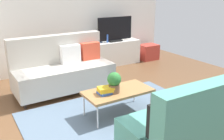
{
  "coord_description": "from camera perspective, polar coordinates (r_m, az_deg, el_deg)",
  "views": [
    {
      "loc": [
        -1.87,
        -3.07,
        1.97
      ],
      "look_at": [
        0.22,
        0.36,
        0.65
      ],
      "focal_mm": 39.8,
      "sensor_mm": 36.0,
      "label": 1
    }
  ],
  "objects": [
    {
      "name": "storage_trunk",
      "position": [
        7.3,
        8.36,
        4.1
      ],
      "size": [
        0.52,
        0.4,
        0.44
      ],
      "primitive_type": "cube",
      "color": "#B2382D",
      "rests_on": "ground_plane"
    },
    {
      "name": "couch_beige",
      "position": [
        5.02,
        -11.16,
        0.15
      ],
      "size": [
        1.92,
        0.88,
        1.1
      ],
      "rotation": [
        0.0,
        0.0,
        3.16
      ],
      "color": "#B2ADA3",
      "rests_on": "ground_plane"
    },
    {
      "name": "tv",
      "position": [
        6.59,
        0.7,
        9.27
      ],
      "size": [
        1.0,
        0.2,
        0.64
      ],
      "color": "black",
      "rests_on": "tv_console"
    },
    {
      "name": "tv_console",
      "position": [
        6.73,
        0.59,
        3.97
      ],
      "size": [
        1.4,
        0.44,
        0.64
      ],
      "primitive_type": "cube",
      "color": "silver",
      "rests_on": "ground_plane"
    },
    {
      "name": "table_book_1",
      "position": [
        3.85,
        -1.42,
        -4.68
      ],
      "size": [
        0.26,
        0.21,
        0.04
      ],
      "primitive_type": "cube",
      "rotation": [
        0.0,
        0.0,
        -0.12
      ],
      "color": "gold",
      "rests_on": "table_book_0"
    },
    {
      "name": "bottle_0",
      "position": [
        6.48,
        -1.08,
        7.26
      ],
      "size": [
        0.05,
        0.05,
        0.21
      ],
      "primitive_type": "cylinder",
      "color": "#3359B2",
      "rests_on": "tv_console"
    },
    {
      "name": "area_rug",
      "position": [
        3.99,
        2.32,
        -11.3
      ],
      "size": [
        2.9,
        2.2,
        0.01
      ],
      "primitive_type": "cube",
      "color": "slate",
      "rests_on": "ground_plane"
    },
    {
      "name": "vase_0",
      "position": [
        6.41,
        -4.07,
        6.74
      ],
      "size": [
        0.12,
        0.12,
        0.13
      ],
      "primitive_type": "cylinder",
      "color": "#4C72B2",
      "rests_on": "tv_console"
    },
    {
      "name": "vase_1",
      "position": [
        6.49,
        -2.62,
        7.02
      ],
      "size": [
        0.09,
        0.09,
        0.16
      ],
      "primitive_type": "cylinder",
      "color": "#4C72B2",
      "rests_on": "tv_console"
    },
    {
      "name": "wall_far",
      "position": [
        6.18,
        -14.03,
        12.82
      ],
      "size": [
        6.4,
        0.12,
        2.9
      ],
      "primitive_type": "cube",
      "color": "white",
      "rests_on": "ground_plane"
    },
    {
      "name": "potted_plant",
      "position": [
        3.84,
        0.51,
        -2.72
      ],
      "size": [
        0.22,
        0.22,
        0.33
      ],
      "color": "brown",
      "rests_on": "coffee_table"
    },
    {
      "name": "couch_green",
      "position": [
        3.21,
        20.1,
        -11.48
      ],
      "size": [
        1.92,
        0.88,
        1.1
      ],
      "rotation": [
        0.0,
        0.0,
        -0.02
      ],
      "color": "teal",
      "rests_on": "ground_plane"
    },
    {
      "name": "table_book_2",
      "position": [
        3.84,
        -1.43,
        -4.2
      ],
      "size": [
        0.27,
        0.22,
        0.03
      ],
      "primitive_type": "cube",
      "rotation": [
        0.0,
        0.0,
        -0.17
      ],
      "color": "gold",
      "rests_on": "table_book_1"
    },
    {
      "name": "table_book_0",
      "position": [
        3.86,
        -1.42,
        -5.18
      ],
      "size": [
        0.24,
        0.19,
        0.04
      ],
      "primitive_type": "cube",
      "rotation": [
        0.0,
        0.0,
        0.03
      ],
      "color": "#3359B2",
      "rests_on": "coffee_table"
    },
    {
      "name": "coffee_table",
      "position": [
        4.0,
        1.4,
        -5.08
      ],
      "size": [
        1.1,
        0.56,
        0.42
      ],
      "color": "#9E7042",
      "rests_on": "ground_plane"
    },
    {
      "name": "ground_plane",
      "position": [
        4.1,
        -0.03,
        -10.54
      ],
      "size": [
        7.68,
        7.68,
        0.0
      ],
      "primitive_type": "plane",
      "color": "brown"
    }
  ]
}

